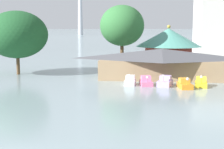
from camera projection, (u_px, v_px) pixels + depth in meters
name	position (u px, v px, depth m)	size (l,w,h in m)	color
pedal_boat_white	(130.00, 81.00, 47.37)	(1.55, 2.52, 1.65)	white
pedal_boat_pink	(146.00, 82.00, 47.11)	(1.96, 2.97, 1.45)	pink
pedal_boat_lavender	(165.00, 82.00, 46.56)	(2.32, 2.93, 1.66)	#B299D8
pedal_boat_orange	(185.00, 84.00, 44.97)	(1.95, 3.19, 1.60)	orange
pedal_boat_yellow	(201.00, 83.00, 46.13)	(1.96, 3.12, 1.67)	yellow
boathouse	(162.00, 63.00, 53.42)	(20.34, 8.90, 4.58)	#9E7F5B
green_roof_pavilion	(168.00, 45.00, 67.91)	(12.78, 12.78, 8.29)	#993328
shoreline_tree_tall_left	(17.00, 35.00, 56.96)	(10.20, 10.20, 10.58)	brown
shoreline_tree_mid	(122.00, 26.00, 63.87)	(8.22, 8.22, 11.93)	brown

